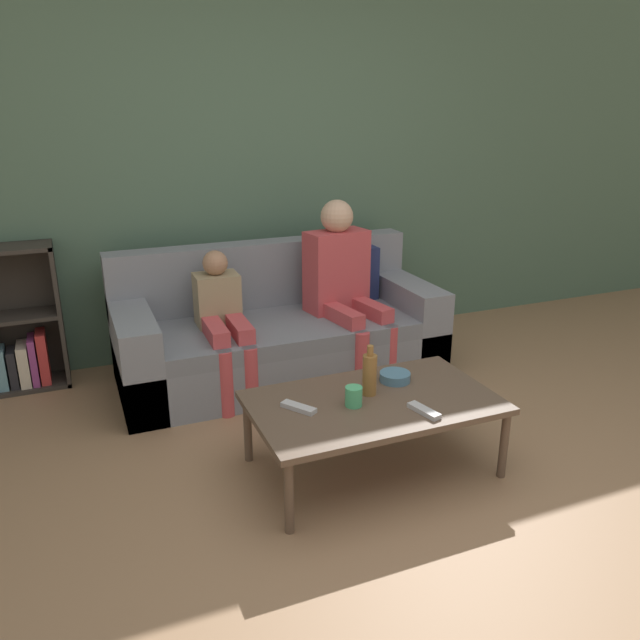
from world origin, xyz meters
The scene contains 12 objects.
ground_plane centered at (0.00, 0.00, 0.00)m, with size 22.00×22.00×0.00m, color #997251.
wall_back centered at (0.00, 2.36, 1.30)m, with size 12.00×0.06×2.60m.
couch centered at (-0.04, 1.78, 0.27)m, with size 2.00×0.85×0.81m.
bookshelf centered at (-1.62, 2.21, 0.34)m, with size 0.58×0.28×0.88m.
coffee_table centered at (0.00, 0.54, 0.33)m, with size 1.14×0.67×0.37m.
person_adult centered at (0.37, 1.71, 0.63)m, with size 0.44×0.64×1.10m.
person_child centered at (-0.43, 1.65, 0.48)m, with size 0.26×0.60×0.84m.
cup_near centered at (-0.11, 0.52, 0.41)m, with size 0.08×0.08×0.09m.
tv_remote_0 centered at (-0.36, 0.58, 0.38)m, with size 0.13×0.17×0.02m.
tv_remote_1 centered at (0.15, 0.34, 0.38)m, with size 0.09×0.18×0.02m.
snack_bowl centered at (0.19, 0.68, 0.39)m, with size 0.15×0.15×0.05m.
bottle centered at (0.01, 0.60, 0.47)m, with size 0.07×0.07×0.25m.
Camera 1 is at (-1.22, -1.77, 1.67)m, focal length 35.00 mm.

